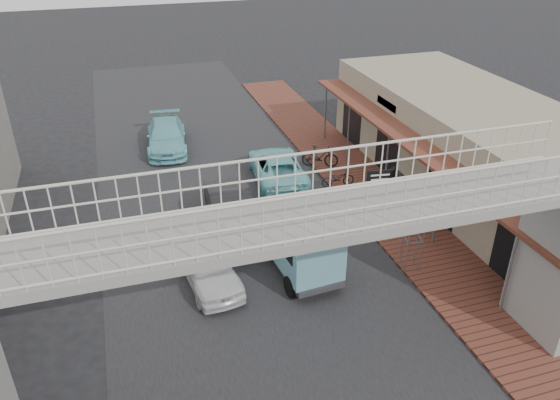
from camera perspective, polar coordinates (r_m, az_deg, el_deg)
ground at (r=18.13m, az=-1.81°, el=-9.97°), size 120.00×120.00×0.00m
road_strip at (r=18.12m, az=-1.81°, el=-9.96°), size 10.00×60.00×0.01m
sidewalk at (r=22.56m, az=12.13°, el=-2.00°), size 3.00×40.00×0.10m
shophouse_row at (r=24.78m, az=20.62°, el=4.70°), size 7.20×18.00×4.00m
footbridge at (r=13.17m, az=2.80°, el=-9.54°), size 16.40×2.40×6.34m
white_hatchback at (r=18.51m, az=-7.57°, el=-6.74°), size 2.02×4.06×1.33m
dark_sedan at (r=21.22m, az=-5.07°, el=-1.27°), size 1.86×4.72×1.53m
angkot_curb at (r=25.08m, az=-0.31°, el=3.52°), size 2.66×4.95×1.32m
angkot_far at (r=28.99m, az=-11.77°, el=6.55°), size 2.42×4.94×1.38m
angkot_van at (r=18.65m, az=1.87°, el=-4.00°), size 2.15×4.15×1.97m
motorcycle_near at (r=24.48m, az=6.06°, el=2.27°), size 1.54×0.63×0.79m
motorcycle_far at (r=26.26m, az=4.21°, el=4.57°), size 1.80×1.17×1.06m
street_clock at (r=18.52m, az=14.16°, el=-0.88°), size 0.72×0.63×2.83m
arrow_sign at (r=20.60m, az=12.26°, el=2.09°), size 1.64×1.06×2.75m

